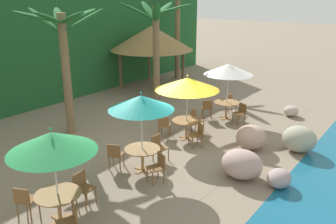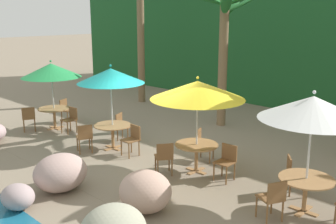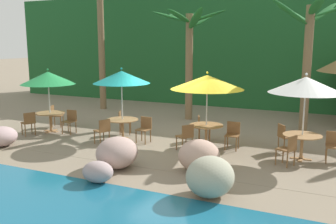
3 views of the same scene
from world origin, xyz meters
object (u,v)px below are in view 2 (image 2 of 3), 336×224
at_px(dining_table_yellow, 196,149).
at_px(umbrella_white, 313,108).
at_px(chair_green_inland, 66,109).
at_px(chair_yellow_seaward, 227,160).
at_px(umbrella_teal, 111,76).
at_px(dining_table_teal, 113,129).
at_px(chair_teal_seaward, 133,138).
at_px(umbrella_green, 51,70).
at_px(chair_yellow_inland, 202,142).
at_px(umbrella_yellow, 198,90).
at_px(dining_table_white, 306,184).
at_px(chair_green_left, 29,117).
at_px(chair_white_left, 273,197).
at_px(palm_tree_second, 224,31).
at_px(chair_teal_inland, 122,124).
at_px(dining_table_green, 54,112).
at_px(chair_yellow_left, 164,156).
at_px(chair_teal_left, 85,136).
at_px(chair_green_seaward, 71,118).
at_px(chair_white_inland, 294,172).

height_order(dining_table_yellow, umbrella_white, umbrella_white).
bearing_deg(chair_green_inland, chair_yellow_seaward, -1.42).
distance_m(chair_green_inland, dining_table_yellow, 6.55).
relative_size(umbrella_teal, dining_table_teal, 2.30).
xyz_separation_m(chair_teal_seaward, dining_table_yellow, (2.10, 0.31, 0.10)).
distance_m(umbrella_green, chair_yellow_inland, 6.03).
distance_m(chair_yellow_seaward, umbrella_white, 2.71).
bearing_deg(umbrella_teal, chair_yellow_seaward, 7.17).
xyz_separation_m(umbrella_yellow, dining_table_white, (2.96, -0.11, -1.51)).
height_order(umbrella_green, chair_green_left, umbrella_green).
height_order(dining_table_yellow, chair_white_left, chair_white_left).
xyz_separation_m(chair_green_left, umbrella_white, (9.38, 1.12, 1.68)).
xyz_separation_m(umbrella_yellow, chair_white_left, (2.69, -0.92, -1.62)).
bearing_deg(palm_tree_second, dining_table_yellow, -61.45).
bearing_deg(chair_green_inland, umbrella_yellow, -2.73).
xyz_separation_m(umbrella_green, umbrella_yellow, (6.12, 0.43, 0.07)).
distance_m(chair_green_inland, chair_teal_inland, 3.15).
distance_m(dining_table_green, chair_white_left, 8.82).
height_order(chair_teal_seaward, chair_yellow_left, same).
xyz_separation_m(umbrella_teal, chair_teal_left, (-0.26, -0.81, -1.69)).
bearing_deg(umbrella_white, palm_tree_second, 141.22).
distance_m(chair_green_seaward, chair_yellow_left, 4.88).
bearing_deg(dining_table_green, umbrella_white, 2.00).
bearing_deg(chair_green_seaward, chair_white_left, -4.44).
xyz_separation_m(dining_table_teal, dining_table_white, (5.92, 0.24, 0.00)).
distance_m(umbrella_teal, umbrella_yellow, 2.98).
bearing_deg(dining_table_teal, umbrella_white, 2.29).
bearing_deg(umbrella_teal, dining_table_yellow, 6.74).
xyz_separation_m(chair_teal_inland, chair_yellow_inland, (2.98, 0.36, 0.00)).
bearing_deg(dining_table_yellow, chair_green_inland, 177.27).
bearing_deg(chair_teal_left, chair_white_left, 2.34).
bearing_deg(chair_green_seaward, chair_yellow_left, -5.22).
bearing_deg(palm_tree_second, umbrella_green, -131.40).
distance_m(chair_yellow_inland, chair_yellow_left, 1.50).
relative_size(chair_teal_inland, chair_yellow_left, 1.00).
distance_m(umbrella_green, chair_green_inland, 1.77).
height_order(chair_teal_left, chair_white_inland, same).
bearing_deg(chair_teal_left, umbrella_white, 9.65).
bearing_deg(chair_yellow_inland, palm_tree_second, 118.44).
bearing_deg(chair_teal_left, chair_green_seaward, 157.34).
xyz_separation_m(chair_green_left, chair_white_inland, (8.80, 1.75, 0.00)).
bearing_deg(umbrella_white, chair_yellow_left, -169.34).
bearing_deg(dining_table_teal, umbrella_teal, 180.00).
bearing_deg(chair_yellow_left, chair_green_left, -175.40).
xyz_separation_m(dining_table_yellow, chair_yellow_seaward, (0.85, 0.13, -0.10)).
bearing_deg(chair_teal_seaward, dining_table_white, 2.25).
distance_m(umbrella_teal, chair_teal_inland, 1.89).
relative_size(umbrella_teal, chair_yellow_seaward, 2.91).
bearing_deg(chair_green_left, chair_yellow_seaward, 10.61).
bearing_deg(chair_white_left, dining_table_yellow, 161.06).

